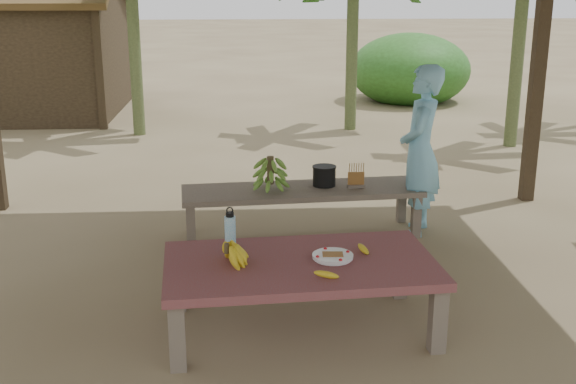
{
  "coord_description": "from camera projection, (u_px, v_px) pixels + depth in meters",
  "views": [
    {
      "loc": [
        -0.24,
        -5.04,
        2.29
      ],
      "look_at": [
        0.07,
        0.02,
        0.8
      ],
      "focal_mm": 45.0,
      "sensor_mm": 36.0,
      "label": 1
    }
  ],
  "objects": [
    {
      "name": "ground",
      "position": [
        279.0,
        294.0,
        5.49
      ],
      "size": [
        80.0,
        80.0,
        0.0
      ],
      "primitive_type": "plane",
      "color": "brown",
      "rests_on": "ground"
    },
    {
      "name": "work_table",
      "position": [
        300.0,
        270.0,
        4.81
      ],
      "size": [
        1.87,
        1.14,
        0.5
      ],
      "rotation": [
        0.0,
        0.0,
        0.08
      ],
      "color": "brown",
      "rests_on": "ground"
    },
    {
      "name": "bench",
      "position": [
        302.0,
        194.0,
        6.66
      ],
      "size": [
        2.24,
        0.79,
        0.45
      ],
      "rotation": [
        0.0,
        0.0,
        0.09
      ],
      "color": "brown",
      "rests_on": "ground"
    },
    {
      "name": "ripe_banana_bunch",
      "position": [
        227.0,
        253.0,
        4.71
      ],
      "size": [
        0.33,
        0.31,
        0.16
      ],
      "primitive_type": null,
      "rotation": [
        0.0,
        0.0,
        0.39
      ],
      "color": "yellow",
      "rests_on": "work_table"
    },
    {
      "name": "plate",
      "position": [
        333.0,
        257.0,
        4.82
      ],
      "size": [
        0.28,
        0.28,
        0.04
      ],
      "color": "white",
      "rests_on": "work_table"
    },
    {
      "name": "loose_banana_front",
      "position": [
        326.0,
        275.0,
        4.51
      ],
      "size": [
        0.17,
        0.07,
        0.04
      ],
      "primitive_type": "ellipsoid",
      "rotation": [
        0.0,
        0.0,
        1.44
      ],
      "color": "yellow",
      "rests_on": "work_table"
    },
    {
      "name": "loose_banana_side",
      "position": [
        363.0,
        249.0,
        4.94
      ],
      "size": [
        0.1,
        0.15,
        0.04
      ],
      "primitive_type": "ellipsoid",
      "rotation": [
        0.0,
        0.0,
        0.39
      ],
      "color": "yellow",
      "rests_on": "work_table"
    },
    {
      "name": "water_flask",
      "position": [
        230.0,
        230.0,
        5.01
      ],
      "size": [
        0.08,
        0.08,
        0.29
      ],
      "color": "#40A2C8",
      "rests_on": "work_table"
    },
    {
      "name": "green_banana_stalk",
      "position": [
        270.0,
        172.0,
        6.55
      ],
      "size": [
        0.31,
        0.31,
        0.33
      ],
      "primitive_type": null,
      "rotation": [
        0.0,
        0.0,
        0.09
      ],
      "color": "#598C2D",
      "rests_on": "bench"
    },
    {
      "name": "cooking_pot",
      "position": [
        324.0,
        176.0,
        6.71
      ],
      "size": [
        0.21,
        0.21,
        0.18
      ],
      "primitive_type": "cylinder",
      "color": "black",
      "rests_on": "bench"
    },
    {
      "name": "skewer_rack",
      "position": [
        356.0,
        175.0,
        6.63
      ],
      "size": [
        0.19,
        0.1,
        0.24
      ],
      "primitive_type": null,
      "rotation": [
        0.0,
        0.0,
        0.09
      ],
      "color": "#A57F47",
      "rests_on": "bench"
    },
    {
      "name": "woman",
      "position": [
        420.0,
        151.0,
        6.61
      ],
      "size": [
        0.55,
        0.67,
        1.58
      ],
      "primitive_type": "imported",
      "rotation": [
        0.0,
        0.0,
        -1.92
      ],
      "color": "#71B6D5",
      "rests_on": "ground"
    }
  ]
}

